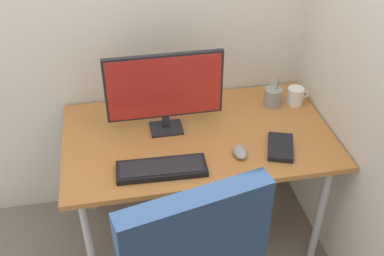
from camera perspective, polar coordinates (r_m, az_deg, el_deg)
name	(u,v)px	position (r m, az deg, el deg)	size (l,w,h in m)	color
ground_plane	(197,230)	(2.87, 0.61, -12.28)	(8.00, 8.00, 0.00)	slate
wall_side_right	(380,13)	(2.12, 21.88, 12.83)	(0.04, 2.38, 2.80)	silver
desk	(198,143)	(2.43, 0.71, -1.89)	(1.36, 0.80, 0.72)	#B27038
monitor	(165,89)	(2.30, -3.36, 4.78)	(0.58, 0.13, 0.42)	black
keyboard	(162,169)	(2.16, -3.71, -4.96)	(0.42, 0.16, 0.03)	black
mouse	(240,152)	(2.26, 5.84, -2.91)	(0.06, 0.11, 0.04)	gray
pen_holder	(273,97)	(2.62, 9.78, 3.76)	(0.10, 0.10, 0.19)	gray
notebook	(280,147)	(2.32, 10.69, -2.30)	(0.12, 0.21, 0.03)	black
coffee_mug	(295,96)	(2.66, 12.45, 3.81)	(0.12, 0.09, 0.10)	white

